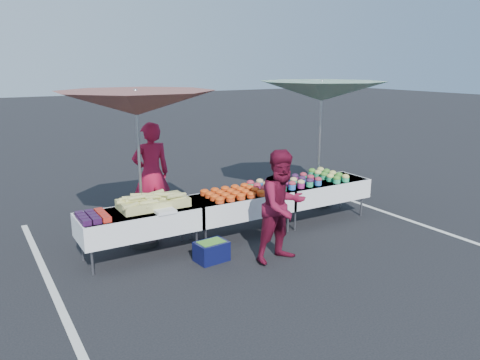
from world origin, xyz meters
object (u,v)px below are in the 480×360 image
vendor (151,174)px  umbrella_right (322,92)px  customer (283,206)px  storage_bin (211,251)px  umbrella_left (136,104)px  table_right (320,189)px  table_center (240,203)px  table_left (140,221)px

vendor → umbrella_right: size_ratio=0.73×
customer → storage_bin: 1.28m
umbrella_left → umbrella_right: umbrella_right is taller
table_right → umbrella_right: umbrella_right is taller
vendor → table_center: bearing=130.5°
table_left → vendor: 1.62m
vendor → customer: (1.08, -2.63, -0.10)m
table_right → umbrella_right: (0.53, 0.70, 1.79)m
table_left → storage_bin: bearing=-39.7°
table_left → umbrella_left: (0.20, 0.46, 1.73)m
table_right → umbrella_left: umbrella_left is taller
table_center → storage_bin: 1.25m
vendor → umbrella_left: (-0.53, -0.94, 1.36)m
umbrella_left → table_center: bearing=-16.2°
table_left → table_right: 3.60m
table_right → storage_bin: (-2.74, -0.72, -0.42)m
table_center → umbrella_right: size_ratio=0.71×
table_center → umbrella_left: umbrella_left is taller
umbrella_right → storage_bin: 4.19m
storage_bin → umbrella_right: bearing=17.9°
table_left → vendor: (0.73, 1.40, 0.37)m
table_left → umbrella_left: bearing=66.8°
umbrella_right → storage_bin: (-3.27, -1.41, -2.21)m
table_center → table_right: 1.80m
table_center → vendor: 1.80m
table_center → umbrella_right: bearing=16.6°
table_right → storage_bin: 2.86m
table_left → storage_bin: 1.20m
customer → umbrella_right: 3.38m
table_center → umbrella_right: 3.02m
customer → umbrella_right: size_ratio=0.66×
table_right → umbrella_left: 3.85m
storage_bin → vendor: bearing=88.2°
vendor → storage_bin: vendor is taller
table_left → umbrella_left: 1.81m
vendor → customer: bearing=115.3°
table_right → umbrella_left: (-3.40, 0.46, 1.73)m
customer → table_center: bearing=85.6°
table_right → customer: size_ratio=1.08×
umbrella_left → storage_bin: 2.55m
customer → storage_bin: (-0.94, 0.52, -0.70)m
umbrella_right → storage_bin: umbrella_right is taller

